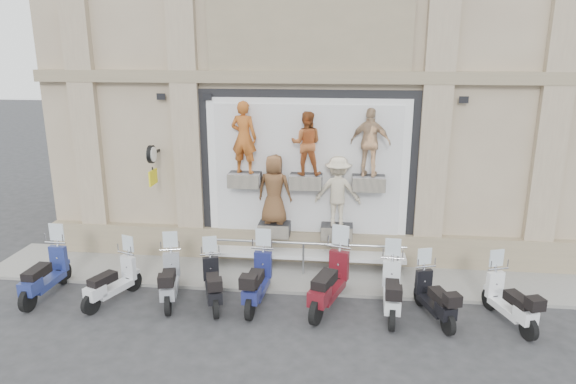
% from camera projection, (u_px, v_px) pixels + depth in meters
% --- Properties ---
extents(ground, '(90.00, 90.00, 0.00)m').
position_uv_depth(ground, '(295.00, 317.00, 10.93)').
color(ground, '#2C2C2E').
rests_on(ground, ground).
extents(sidewalk, '(16.00, 2.20, 0.08)m').
position_uv_depth(sidewalk, '(304.00, 274.00, 12.93)').
color(sidewalk, gray).
rests_on(sidewalk, ground).
extents(building, '(14.00, 8.60, 12.00)m').
position_uv_depth(building, '(318.00, 33.00, 16.02)').
color(building, tan).
rests_on(building, ground).
extents(shop_vitrine, '(5.60, 0.83, 4.30)m').
position_uv_depth(shop_vitrine, '(309.00, 177.00, 12.91)').
color(shop_vitrine, black).
rests_on(shop_vitrine, ground).
extents(guard_rail, '(5.06, 0.10, 0.93)m').
position_uv_depth(guard_rail, '(303.00, 260.00, 12.72)').
color(guard_rail, '#9EA0A5').
rests_on(guard_rail, ground).
extents(clock_sign_bracket, '(0.10, 0.80, 1.02)m').
position_uv_depth(clock_sign_bracket, '(152.00, 160.00, 12.96)').
color(clock_sign_bracket, black).
rests_on(clock_sign_bracket, ground).
extents(scooter_a, '(0.61, 1.93, 1.56)m').
position_uv_depth(scooter_a, '(44.00, 265.00, 11.63)').
color(scooter_a, navy).
rests_on(scooter_a, ground).
extents(scooter_b, '(1.10, 1.79, 1.40)m').
position_uv_depth(scooter_b, '(111.00, 273.00, 11.40)').
color(scooter_b, silver).
rests_on(scooter_b, ground).
extents(scooter_c, '(0.93, 1.86, 1.45)m').
position_uv_depth(scooter_c, '(169.00, 271.00, 11.45)').
color(scooter_c, gray).
rests_on(scooter_c, ground).
extents(scooter_d, '(1.04, 1.80, 1.40)m').
position_uv_depth(scooter_d, '(212.00, 275.00, 11.30)').
color(scooter_d, black).
rests_on(scooter_d, ground).
extents(scooter_e, '(0.68, 1.95, 1.56)m').
position_uv_depth(scooter_e, '(257.00, 272.00, 11.29)').
color(scooter_e, navy).
rests_on(scooter_e, ground).
extents(scooter_f, '(1.23, 2.19, 1.71)m').
position_uv_depth(scooter_f, '(330.00, 272.00, 11.08)').
color(scooter_f, '#550E16').
rests_on(scooter_f, ground).
extents(scooter_g, '(0.64, 1.87, 1.50)m').
position_uv_depth(scooter_g, '(392.00, 282.00, 10.86)').
color(scooter_g, silver).
rests_on(scooter_g, ground).
extents(scooter_h, '(1.01, 1.77, 1.38)m').
position_uv_depth(scooter_h, '(435.00, 289.00, 10.66)').
color(scooter_h, black).
rests_on(scooter_h, ground).
extents(scooter_i, '(1.06, 1.82, 1.42)m').
position_uv_depth(scooter_i, '(511.00, 292.00, 10.48)').
color(scooter_i, white).
rests_on(scooter_i, ground).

